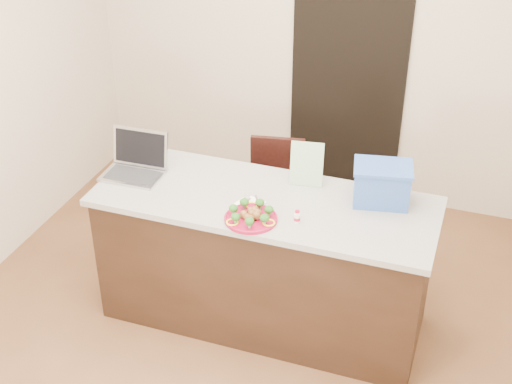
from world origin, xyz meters
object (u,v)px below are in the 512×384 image
(plate, at_px, (251,218))
(blue_box, at_px, (382,184))
(napkin, at_px, (250,204))
(yogurt_bottle, at_px, (297,218))
(island, at_px, (264,260))
(laptop, at_px, (136,162))
(chair, at_px, (273,190))

(plate, bearing_deg, blue_box, 33.72)
(napkin, distance_m, yogurt_bottle, 0.33)
(plate, bearing_deg, island, 90.17)
(blue_box, bearing_deg, napkin, -169.85)
(napkin, xyz_separation_m, laptop, (-0.80, 0.12, 0.07))
(napkin, relative_size, blue_box, 0.38)
(yogurt_bottle, relative_size, chair, 0.09)
(laptop, relative_size, blue_box, 1.00)
(yogurt_bottle, height_order, laptop, laptop)
(napkin, relative_size, yogurt_bottle, 1.84)
(napkin, height_order, laptop, laptop)
(blue_box, distance_m, chair, 1.16)
(plate, relative_size, blue_box, 0.80)
(yogurt_bottle, xyz_separation_m, chair, (-0.45, 0.95, -0.46))
(yogurt_bottle, xyz_separation_m, laptop, (-1.12, 0.21, 0.04))
(yogurt_bottle, bearing_deg, blue_box, 42.88)
(island, distance_m, blue_box, 0.90)
(napkin, distance_m, laptop, 0.81)
(chair, bearing_deg, napkin, -91.87)
(island, bearing_deg, napkin, -126.56)
(blue_box, bearing_deg, chair, 134.63)
(island, height_order, plate, plate)
(island, xyz_separation_m, blue_box, (0.65, 0.20, 0.58))
(yogurt_bottle, bearing_deg, chair, 115.27)
(island, relative_size, napkin, 14.48)
(plate, distance_m, yogurt_bottle, 0.26)
(napkin, xyz_separation_m, yogurt_bottle, (0.32, -0.09, 0.03))
(laptop, bearing_deg, yogurt_bottle, -12.52)
(plate, relative_size, yogurt_bottle, 3.92)
(laptop, bearing_deg, island, -4.11)
(plate, height_order, chair, plate)
(island, xyz_separation_m, chair, (-0.19, 0.77, 0.03))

